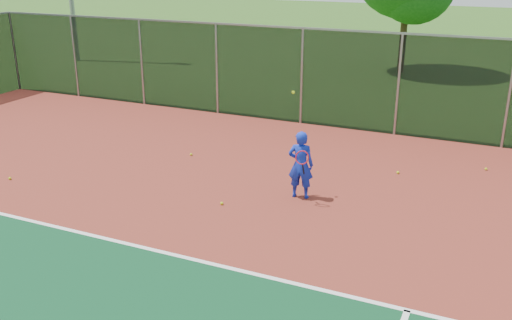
{
  "coord_description": "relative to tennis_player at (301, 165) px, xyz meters",
  "views": [
    {
      "loc": [
        2.91,
        -4.68,
        5.15
      ],
      "look_at": [
        -1.43,
        5.0,
        1.3
      ],
      "focal_mm": 40.0,
      "sensor_mm": 36.0,
      "label": 1
    }
  ],
  "objects": [
    {
      "name": "practice_ball_2",
      "position": [
        -3.63,
        1.41,
        -0.74
      ],
      "size": [
        0.07,
        0.07,
        0.07
      ],
      "primitive_type": "sphere",
      "color": "#B9CB17",
      "rests_on": "court_apron"
    },
    {
      "name": "practice_ball_1",
      "position": [
        -1.4,
        -1.1,
        -0.74
      ],
      "size": [
        0.07,
        0.07,
        0.07
      ],
      "primitive_type": "sphere",
      "color": "#B9CB17",
      "rests_on": "court_apron"
    },
    {
      "name": "practice_ball_0",
      "position": [
        3.7,
        3.49,
        -0.74
      ],
      "size": [
        0.07,
        0.07,
        0.07
      ],
      "primitive_type": "sphere",
      "color": "#B9CB17",
      "rests_on": "court_apron"
    },
    {
      "name": "court_apron",
      "position": [
        0.99,
        -4.41,
        -0.78
      ],
      "size": [
        30.0,
        20.0,
        0.02
      ],
      "primitive_type": "cube",
      "color": "maroon",
      "rests_on": "ground"
    },
    {
      "name": "fence_back",
      "position": [
        0.99,
        5.59,
        0.77
      ],
      "size": [
        30.0,
        0.06,
        3.03
      ],
      "color": "black",
      "rests_on": "court_apron"
    },
    {
      "name": "practice_ball_6",
      "position": [
        1.73,
        2.34,
        -0.74
      ],
      "size": [
        0.07,
        0.07,
        0.07
      ],
      "primitive_type": "sphere",
      "color": "#B9CB17",
      "rests_on": "court_apron"
    },
    {
      "name": "practice_ball_4",
      "position": [
        -6.73,
        -1.89,
        -0.74
      ],
      "size": [
        0.07,
        0.07,
        0.07
      ],
      "primitive_type": "sphere",
      "color": "#B9CB17",
      "rests_on": "court_apron"
    },
    {
      "name": "tennis_player",
      "position": [
        0.0,
        0.0,
        0.0
      ],
      "size": [
        0.61,
        0.64,
        2.38
      ],
      "color": "#132BB8",
      "rests_on": "court_apron"
    }
  ]
}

